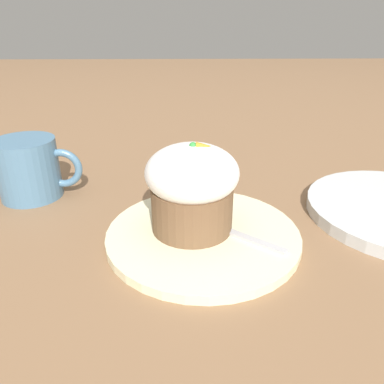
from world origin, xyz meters
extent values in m
plane|color=#846042|center=(0.00, 0.00, 0.00)|extent=(4.00, 4.00, 0.00)
cylinder|color=beige|center=(0.00, 0.00, 0.01)|extent=(0.23, 0.23, 0.01)
cylinder|color=brown|center=(-0.01, 0.01, 0.04)|extent=(0.10, 0.10, 0.06)
ellipsoid|color=white|center=(-0.01, 0.01, 0.08)|extent=(0.11, 0.11, 0.07)
cone|color=orange|center=(0.00, 0.01, 0.12)|extent=(0.02, 0.01, 0.01)
sphere|color=green|center=(-0.01, 0.01, 0.12)|extent=(0.01, 0.01, 0.01)
cube|color=#B7B7BC|center=(0.05, -0.02, 0.01)|extent=(0.08, 0.07, 0.00)
ellipsoid|color=#B7B7BC|center=(0.00, 0.02, 0.01)|extent=(0.05, 0.04, 0.01)
cylinder|color=teal|center=(-0.25, 0.13, 0.04)|extent=(0.09, 0.09, 0.09)
torus|color=teal|center=(-0.20, 0.13, 0.04)|extent=(0.06, 0.01, 0.06)
camera|label=1|loc=(-0.02, -0.39, 0.25)|focal=35.00mm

